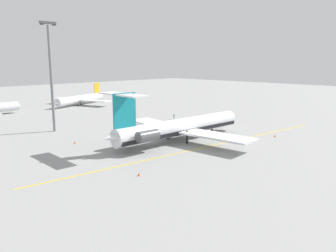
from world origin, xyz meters
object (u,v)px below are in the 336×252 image
ground_crew_near_nose (197,117)px  ground_crew_near_tail (174,116)px  light_mast (51,73)px  safety_cone_nose (275,136)px  main_jetliner (177,127)px  airliner_mid_left (79,99)px  safety_cone_tail (139,174)px  safety_cone_wingtip (75,142)px

ground_crew_near_nose → ground_crew_near_tail: bearing=20.8°
light_mast → safety_cone_nose: bearing=-52.0°
main_jetliner → airliner_mid_left: (16.73, 69.09, -0.75)m
safety_cone_tail → airliner_mid_left: bearing=65.2°
safety_cone_nose → light_mast: size_ratio=0.02×
ground_crew_near_nose → safety_cone_wingtip: size_ratio=3.25×
airliner_mid_left → ground_crew_near_nose: airliner_mid_left is taller
ground_crew_near_nose → safety_cone_nose: size_ratio=3.25×
ground_crew_near_tail → safety_cone_tail: ground_crew_near_tail is taller
ground_crew_near_tail → light_mast: bearing=38.1°
light_mast → main_jetliner: bearing=-64.5°
safety_cone_wingtip → safety_cone_nose: bearing=-36.7°
ground_crew_near_nose → safety_cone_nose: ground_crew_near_nose is taller
main_jetliner → safety_cone_nose: (18.88, -12.92, -2.83)m
safety_cone_tail → safety_cone_nose: bearing=-2.0°
airliner_mid_left → safety_cone_wingtip: 64.75m
airliner_mid_left → safety_cone_nose: airliner_mid_left is taller
main_jetliner → light_mast: light_mast is taller
safety_cone_wingtip → light_mast: bearing=78.5°
safety_cone_wingtip → light_mast: 20.92m
main_jetliner → safety_cone_wingtip: 21.99m
ground_crew_near_tail → safety_cone_wingtip: (-36.29, -6.10, -0.81)m
ground_crew_near_tail → safety_cone_nose: bearing=142.5°
ground_crew_near_tail → airliner_mid_left: bearing=-33.4°
ground_crew_near_tail → ground_crew_near_nose: bearing=163.2°
main_jetliner → airliner_mid_left: bearing=78.2°
safety_cone_nose → safety_cone_tail: (-39.43, 1.40, 0.00)m
airliner_mid_left → ground_crew_near_nose: size_ratio=14.64×
safety_cone_nose → ground_crew_near_nose: bearing=83.4°
safety_cone_nose → safety_cone_tail: bearing=178.0°
ground_crew_near_nose → safety_cone_nose: 26.12m
airliner_mid_left → safety_cone_wingtip: airliner_mid_left is taller
airliner_mid_left → main_jetliner: bearing=56.3°
main_jetliner → ground_crew_near_nose: 25.52m
main_jetliner → safety_cone_tail: main_jetliner is taller
main_jetliner → safety_cone_nose: bearing=-32.5°
safety_cone_tail → light_mast: 43.38m
safety_cone_wingtip → light_mast: size_ratio=0.02×
ground_crew_near_tail → safety_cone_wingtip: ground_crew_near_tail is taller
airliner_mid_left → light_mast: (-30.53, -40.12, 11.98)m
safety_cone_wingtip → ground_crew_near_tail: bearing=9.5°
main_jetliner → safety_cone_wingtip: main_jetliner is taller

